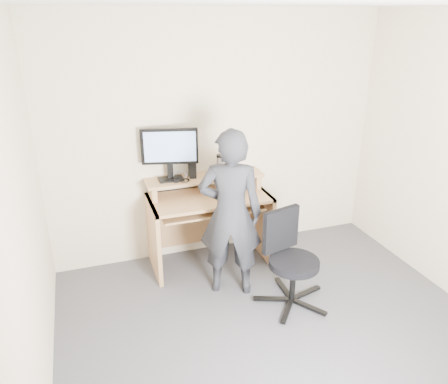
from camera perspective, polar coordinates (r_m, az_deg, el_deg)
ground at (r=3.67m, az=8.50°, el=-19.66°), size 3.50×3.50×0.00m
back_wall at (r=4.51m, az=-0.69°, el=7.04°), size 3.50×0.02×2.50m
ceiling at (r=2.74m, az=11.71°, el=23.14°), size 3.50×3.50×0.02m
desk at (r=4.50m, az=-2.19°, el=-2.57°), size 1.20×0.60×0.91m
monitor at (r=4.25m, az=-7.11°, el=5.51°), size 0.54×0.17×0.52m
external_drive at (r=4.39m, az=-4.18°, el=3.25°), size 0.09×0.14×0.20m
travel_mug at (r=4.46m, az=-0.47°, el=3.51°), size 0.08×0.08×0.18m
smartphone at (r=4.49m, az=0.58°, el=2.47°), size 0.08×0.13×0.01m
charger at (r=4.28m, az=-6.26°, el=1.49°), size 0.05×0.05×0.03m
headphones at (r=4.44m, az=-5.80°, el=2.16°), size 0.17×0.17×0.06m
keyboard at (r=4.31m, az=-0.90°, el=-1.95°), size 0.49×0.29×0.03m
mouse at (r=4.32m, az=1.30°, el=-0.45°), size 0.10×0.07×0.04m
office_chair at (r=3.93m, az=8.51°, el=-8.22°), size 0.67×0.65×0.84m
person at (r=3.89m, az=0.84°, el=-2.90°), size 0.67×0.56×1.57m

